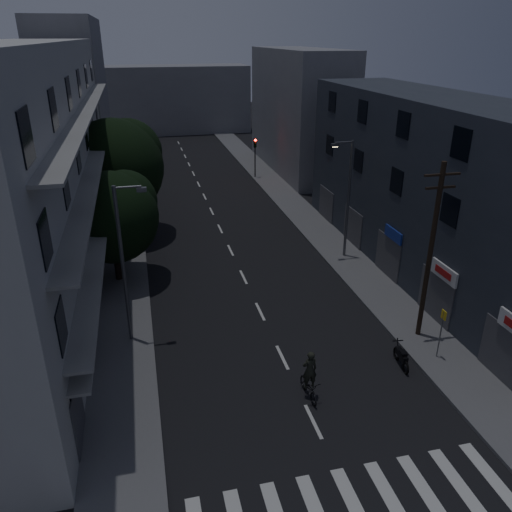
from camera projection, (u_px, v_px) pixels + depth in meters
name	position (u px, v px, depth m)	size (l,w,h in m)	color
ground	(219.00, 227.00, 40.58)	(160.00, 160.00, 0.00)	black
sidewalk_left	(124.00, 234.00, 38.97)	(3.00, 90.00, 0.15)	#565659
sidewalk_right	(307.00, 219.00, 42.14)	(3.00, 90.00, 0.15)	#565659
crosswalk	(353.00, 504.00, 16.58)	(10.90, 3.00, 0.01)	beige
lane_markings	(208.00, 204.00, 46.14)	(0.15, 60.50, 0.01)	beige
building_left	(32.00, 172.00, 28.99)	(7.00, 36.00, 14.00)	#A9A9A4
building_right	(435.00, 189.00, 31.11)	(6.19, 28.00, 11.00)	#292E38
building_far_left	(76.00, 97.00, 55.25)	(6.00, 20.00, 16.00)	slate
building_far_right	(298.00, 111.00, 55.60)	(6.00, 20.00, 13.00)	slate
building_far_end	(171.00, 99.00, 78.56)	(24.00, 8.00, 10.00)	slate
tree_near	(113.00, 214.00, 29.95)	(5.59, 5.59, 6.89)	black
tree_mid	(115.00, 164.00, 36.49)	(7.14, 7.14, 8.78)	black
tree_far	(120.00, 151.00, 47.22)	(5.21, 5.21, 6.45)	black
traffic_signal_far_right	(255.00, 150.00, 53.08)	(0.28, 0.37, 4.10)	black
traffic_signal_far_left	(130.00, 157.00, 50.09)	(0.28, 0.37, 4.10)	black
street_lamp_left_near	(125.00, 258.00, 23.63)	(1.51, 0.25, 8.00)	#57595E
street_lamp_right	(347.00, 194.00, 33.16)	(1.51, 0.25, 8.00)	#57595F
street_lamp_left_far	(127.00, 163.00, 41.22)	(1.51, 0.25, 8.00)	#57585F
utility_pole	(431.00, 250.00, 23.87)	(1.80, 0.24, 9.00)	black
bus_stop_sign	(442.00, 325.00, 23.25)	(0.06, 0.35, 2.52)	#595B60
motorcycle	(401.00, 357.00, 23.38)	(0.51, 1.77, 1.14)	black
cyclist	(309.00, 382.00, 21.23)	(0.72, 1.83, 2.28)	black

